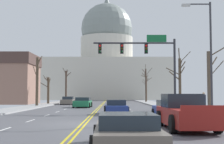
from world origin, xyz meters
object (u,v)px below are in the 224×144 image
at_px(pickup_truck_near_02, 184,113).
at_px(sedan_near_03, 126,133).
at_px(sedan_near_00, 115,107).
at_px(sedan_oncoming_00, 82,103).
at_px(sedan_near_01, 169,110).
at_px(signal_gantry, 145,55).
at_px(street_lamp_right, 207,49).
at_px(sedan_oncoming_01, 67,101).
at_px(pedestrian_00, 203,101).

relative_size(pickup_truck_near_02, sedan_near_03, 1.20).
relative_size(sedan_near_00, sedan_oncoming_00, 1.02).
distance_m(sedan_near_03, sedan_oncoming_00, 32.05).
xyz_separation_m(sedan_near_01, pickup_truck_near_02, (-0.30, -5.99, 0.15)).
xyz_separation_m(sedan_near_03, sedan_oncoming_00, (-4.05, 31.79, 0.06)).
xyz_separation_m(signal_gantry, street_lamp_right, (3.11, -9.79, -0.67)).
relative_size(street_lamp_right, sedan_oncoming_01, 1.66).
bearing_deg(sedan_near_03, sedan_near_00, 90.32).
xyz_separation_m(signal_gantry, sedan_near_01, (0.54, -9.90, -4.75)).
distance_m(sedan_near_01, pedestrian_00, 6.20).
distance_m(sedan_near_00, sedan_oncoming_00, 14.29).
bearing_deg(signal_gantry, sedan_near_03, -97.28).
bearing_deg(sedan_near_01, signal_gantry, 93.11).
xyz_separation_m(street_lamp_right, sedan_near_03, (-5.94, -12.36, -4.15)).
xyz_separation_m(sedan_near_03, sedan_oncoming_01, (-7.39, 43.17, 0.05)).
distance_m(pickup_truck_near_02, pedestrian_00, 11.68).
bearing_deg(signal_gantry, street_lamp_right, -72.37).
height_order(sedan_oncoming_00, pedestrian_00, pedestrian_00).
height_order(street_lamp_right, sedan_near_00, street_lamp_right).
relative_size(signal_gantry, sedan_near_00, 1.70).
bearing_deg(pickup_truck_near_02, signal_gantry, 90.86).
bearing_deg(sedan_near_00, sedan_near_03, -89.68).
height_order(street_lamp_right, sedan_near_01, street_lamp_right).
bearing_deg(sedan_oncoming_01, street_lamp_right, -66.60).
relative_size(sedan_near_01, sedan_near_03, 1.00).
relative_size(signal_gantry, sedan_oncoming_01, 1.70).
distance_m(street_lamp_right, sedan_near_00, 9.28).
xyz_separation_m(sedan_oncoming_00, sedan_oncoming_01, (-3.35, 11.38, -0.01)).
height_order(sedan_near_00, pedestrian_00, pedestrian_00).
xyz_separation_m(sedan_oncoming_00, pedestrian_00, (11.03, -14.54, 0.48)).
bearing_deg(sedan_near_01, pedestrian_00, 54.12).
bearing_deg(sedan_near_01, sedan_near_03, -105.37).
bearing_deg(sedan_near_00, pickup_truck_near_02, -74.98).
distance_m(sedan_near_01, sedan_near_03, 12.70).
xyz_separation_m(street_lamp_right, pickup_truck_near_02, (-2.87, -6.11, -3.94)).
relative_size(sedan_near_00, pedestrian_00, 2.77).
height_order(sedan_near_03, sedan_oncoming_01, sedan_oncoming_01).
bearing_deg(sedan_near_00, sedan_near_01, -59.19).
relative_size(sedan_near_03, pedestrian_00, 2.78).
bearing_deg(pedestrian_00, sedan_near_01, -125.88).
xyz_separation_m(sedan_near_00, pickup_truck_near_02, (3.17, -11.81, 0.19)).
bearing_deg(pedestrian_00, pickup_truck_near_02, -109.61).
distance_m(signal_gantry, street_lamp_right, 10.30).
bearing_deg(pedestrian_00, sedan_oncoming_01, 119.02).
bearing_deg(sedan_near_03, sedan_near_01, 74.63).
height_order(sedan_near_00, sedan_near_03, sedan_near_00).
bearing_deg(street_lamp_right, sedan_oncoming_01, 113.40).
bearing_deg(sedan_near_03, sedan_oncoming_01, 99.72).
xyz_separation_m(signal_gantry, pedestrian_00, (4.16, -4.90, -4.28)).
bearing_deg(pickup_truck_near_02, sedan_oncoming_00, 105.56).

